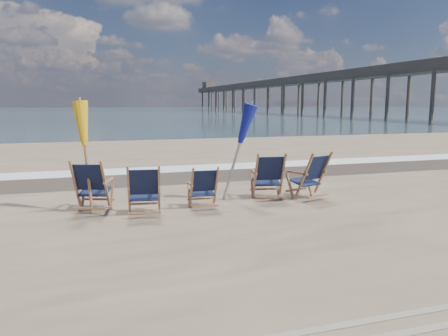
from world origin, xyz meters
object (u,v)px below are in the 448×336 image
object	(u,v)px
beach_chair_2	(216,187)
beach_chair_3	(283,176)
beach_chair_0	(105,186)
fishing_pier	(296,91)
beach_chair_4	(323,175)
umbrella_blue	(236,126)
beach_chair_1	(159,190)
umbrella_yellow	(85,129)

from	to	relation	value
beach_chair_2	beach_chair_3	world-z (taller)	beach_chair_3
beach_chair_0	beach_chair_2	xyz separation A→B (m)	(2.14, -0.35, -0.09)
beach_chair_2	fishing_pier	xyz separation A→B (m)	(38.01, 71.31, 4.21)
beach_chair_4	umbrella_blue	world-z (taller)	umbrella_blue
beach_chair_2	beach_chair_3	xyz separation A→B (m)	(1.62, 0.32, 0.09)
beach_chair_1	umbrella_blue	xyz separation A→B (m)	(1.82, 0.86, 1.13)
beach_chair_3	fishing_pier	bearing A→B (deg)	-106.96
beach_chair_3	beach_chair_4	xyz separation A→B (m)	(0.94, -0.11, 0.00)
beach_chair_4	umbrella_blue	distance (m)	2.25
beach_chair_4	fishing_pier	bearing A→B (deg)	-135.55
beach_chair_3	umbrella_blue	bearing A→B (deg)	-6.69
umbrella_blue	beach_chair_1	bearing A→B (deg)	-154.72
beach_chair_2	umbrella_blue	size ratio (longest dim) A/B	0.41
umbrella_yellow	beach_chair_4	bearing A→B (deg)	-3.20
beach_chair_4	beach_chair_3	bearing A→B (deg)	-25.65
beach_chair_3	umbrella_yellow	xyz separation A→B (m)	(-4.08, 0.17, 1.09)
beach_chair_1	beach_chair_3	world-z (taller)	beach_chair_3
umbrella_blue	fishing_pier	xyz separation A→B (m)	(37.38, 70.69, 3.02)
beach_chair_2	umbrella_blue	distance (m)	1.48
beach_chair_0	beach_chair_4	xyz separation A→B (m)	(4.70, -0.14, 0.01)
beach_chair_4	fishing_pier	world-z (taller)	fishing_pier
fishing_pier	umbrella_yellow	bearing A→B (deg)	-119.75
umbrella_blue	fishing_pier	size ratio (longest dim) A/B	0.02
fishing_pier	beach_chair_1	bearing A→B (deg)	-118.72
umbrella_yellow	umbrella_blue	xyz separation A→B (m)	(3.10, 0.13, 0.01)
beach_chair_2	beach_chair_4	size ratio (longest dim) A/B	0.82
beach_chair_4	umbrella_blue	size ratio (longest dim) A/B	0.50
umbrella_blue	fishing_pier	bearing A→B (deg)	62.13
beach_chair_2	fishing_pier	bearing A→B (deg)	-115.02
beach_chair_1	beach_chair_4	distance (m)	3.78
beach_chair_1	fishing_pier	world-z (taller)	fishing_pier
beach_chair_4	fishing_pier	distance (m)	79.55
beach_chair_0	beach_chair_3	world-z (taller)	beach_chair_3
beach_chair_3	umbrella_yellow	world-z (taller)	umbrella_yellow
beach_chair_0	umbrella_blue	distance (m)	3.00
beach_chair_2	umbrella_blue	world-z (taller)	umbrella_blue
beach_chair_1	beach_chair_0	bearing A→B (deg)	-23.99
beach_chair_2	beach_chair_1	bearing A→B (deg)	14.46
beach_chair_4	umbrella_yellow	size ratio (longest dim) A/B	0.50
beach_chair_0	fishing_pier	size ratio (longest dim) A/B	0.01
beach_chair_2	beach_chair_0	bearing A→B (deg)	-6.24
beach_chair_1	beach_chair_3	size ratio (longest dim) A/B	0.93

